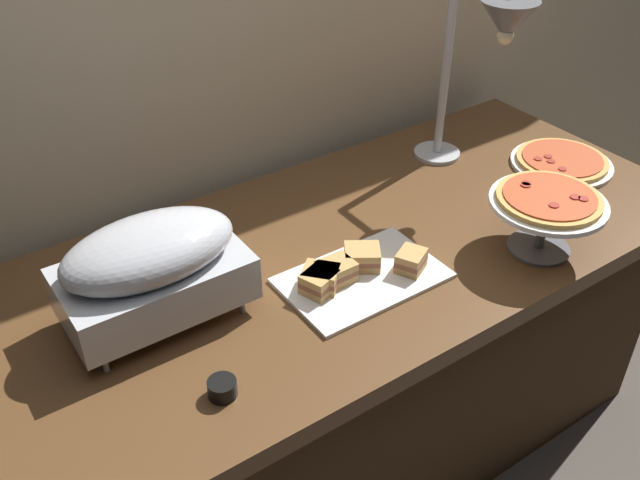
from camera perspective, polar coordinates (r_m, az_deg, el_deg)
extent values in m
plane|color=#4C443D|center=(2.30, 2.04, -15.86)|extent=(8.00, 8.00, 0.00)
cube|color=#C6B593|center=(1.95, -6.31, 17.50)|extent=(4.40, 0.04, 2.40)
cube|color=brown|center=(1.79, 2.53, -0.95)|extent=(1.90, 0.84, 0.05)
cube|color=#3C2715|center=(2.04, 2.25, -9.60)|extent=(1.75, 0.74, 0.71)
cylinder|color=#B7BABF|center=(1.49, -17.04, -9.54)|extent=(0.01, 0.01, 0.04)
cylinder|color=#B7BABF|center=(1.56, -6.30, -5.26)|extent=(0.01, 0.01, 0.04)
cylinder|color=#B7BABF|center=(1.62, -19.28, -5.64)|extent=(0.01, 0.01, 0.04)
cylinder|color=#B7BABF|center=(1.69, -9.33, -1.91)|extent=(0.01, 0.01, 0.04)
cube|color=#B7BABF|center=(1.54, -13.26, -3.46)|extent=(0.39, 0.23, 0.10)
ellipsoid|color=#B7BABF|center=(1.49, -13.72, -0.76)|extent=(0.37, 0.22, 0.12)
cylinder|color=#B7BABF|center=(2.20, 9.46, 6.98)|extent=(0.14, 0.14, 0.01)
cylinder|color=#B7BABF|center=(2.09, 10.15, 13.22)|extent=(0.02, 0.02, 0.50)
cone|color=#595B60|center=(1.90, 14.97, 16.85)|extent=(0.15, 0.15, 0.10)
sphere|color=#F9EAB2|center=(1.91, 14.79, 15.72)|extent=(0.04, 0.04, 0.04)
cylinder|color=white|center=(2.23, 18.99, 5.87)|extent=(0.30, 0.30, 0.01)
cylinder|color=gold|center=(2.22, 19.05, 6.14)|extent=(0.27, 0.27, 0.01)
cylinder|color=#B74723|center=(2.22, 19.09, 6.32)|extent=(0.23, 0.23, 0.00)
cylinder|color=maroon|center=(2.18, 18.24, 6.09)|extent=(0.02, 0.02, 0.00)
cylinder|color=maroon|center=(2.21, 18.02, 6.46)|extent=(0.02, 0.02, 0.00)
cylinder|color=maroon|center=(2.15, 19.08, 5.46)|extent=(0.02, 0.02, 0.00)
cylinder|color=maroon|center=(2.18, 17.35, 6.27)|extent=(0.02, 0.02, 0.00)
cylinder|color=#595B60|center=(1.80, 17.63, 0.98)|extent=(0.02, 0.02, 0.13)
cylinder|color=#595B60|center=(1.83, 17.29, -0.59)|extent=(0.15, 0.15, 0.01)
cylinder|color=white|center=(1.76, 18.03, 2.88)|extent=(0.28, 0.28, 0.01)
cylinder|color=gold|center=(1.76, 18.10, 3.21)|extent=(0.25, 0.25, 0.01)
cylinder|color=#B74723|center=(1.75, 18.15, 3.43)|extent=(0.22, 0.22, 0.00)
cylinder|color=maroon|center=(1.78, 16.40, 4.42)|extent=(0.02, 0.02, 0.00)
cylinder|color=maroon|center=(1.76, 19.99, 3.29)|extent=(0.02, 0.02, 0.00)
cylinder|color=maroon|center=(1.77, 16.35, 4.29)|extent=(0.02, 0.02, 0.00)
cylinder|color=maroon|center=(1.76, 20.60, 3.15)|extent=(0.02, 0.02, 0.00)
cylinder|color=maroon|center=(1.71, 18.45, 2.68)|extent=(0.02, 0.02, 0.00)
cube|color=white|center=(1.66, 3.47, -3.09)|extent=(0.38, 0.24, 0.01)
cube|color=tan|center=(1.62, 0.05, -3.51)|extent=(0.10, 0.11, 0.02)
cube|color=brown|center=(1.61, 0.05, -3.07)|extent=(0.10, 0.11, 0.01)
cube|color=tan|center=(1.60, 0.05, -2.62)|extent=(0.10, 0.11, 0.02)
cube|color=tan|center=(1.63, 1.32, -3.00)|extent=(0.08, 0.07, 0.02)
cube|color=brown|center=(1.62, 1.33, -2.56)|extent=(0.08, 0.07, 0.01)
cube|color=tan|center=(1.61, 1.34, -2.11)|extent=(0.08, 0.07, 0.02)
cube|color=tan|center=(1.60, -0.05, -3.87)|extent=(0.09, 0.09, 0.02)
cube|color=brown|center=(1.59, -0.05, -3.42)|extent=(0.09, 0.09, 0.01)
cube|color=tan|center=(1.58, -0.05, -2.97)|extent=(0.09, 0.09, 0.02)
cube|color=tan|center=(1.68, 7.36, -2.12)|extent=(0.09, 0.08, 0.02)
cube|color=brown|center=(1.67, 7.40, -1.68)|extent=(0.09, 0.08, 0.01)
cube|color=tan|center=(1.66, 7.44, -1.24)|extent=(0.09, 0.08, 0.02)
cube|color=tan|center=(1.68, 3.42, -1.84)|extent=(0.11, 0.11, 0.02)
cube|color=brown|center=(1.67, 3.44, -1.41)|extent=(0.11, 0.11, 0.01)
cube|color=tan|center=(1.66, 3.45, -0.96)|extent=(0.11, 0.11, 0.02)
cylinder|color=black|center=(1.39, -7.93, -11.82)|extent=(0.06, 0.06, 0.04)
cylinder|color=gold|center=(1.38, -7.99, -11.39)|extent=(0.05, 0.05, 0.01)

